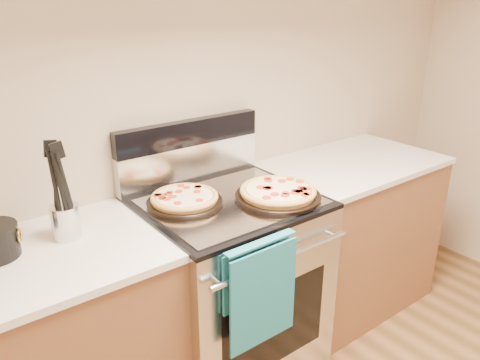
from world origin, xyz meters
TOP-DOWN VIEW (x-y plane):
  - wall_back at (0.00, 2.00)m, footprint 4.00×0.00m
  - range_body at (0.00, 1.65)m, footprint 0.76×0.68m
  - oven_window at (0.00, 1.31)m, footprint 0.56×0.01m
  - cooktop at (0.00, 1.65)m, footprint 0.76×0.68m
  - backsplash_lower at (0.00, 1.96)m, footprint 0.76×0.06m
  - backsplash_upper at (0.00, 1.96)m, footprint 0.76×0.06m
  - oven_handle at (0.00, 1.27)m, footprint 0.70×0.03m
  - dish_towel at (-0.12, 1.27)m, footprint 0.32×0.05m
  - foil_sheet at (0.00, 1.62)m, footprint 0.70×0.55m
  - countertop_left at (-0.88, 1.68)m, footprint 1.02×0.64m
  - cabinet_right at (0.88, 1.68)m, footprint 1.00×0.62m
  - countertop_right at (0.88, 1.68)m, footprint 1.02×0.64m
  - pepperoni_pizza_back at (-0.18, 1.72)m, footprint 0.40×0.40m
  - pepperoni_pizza_front at (0.18, 1.52)m, footprint 0.48×0.48m
  - utensil_crock at (-0.68, 1.75)m, footprint 0.11×0.11m

SIDE VIEW (x-z plane):
  - cabinet_right at x=0.88m, z-range 0.00..0.88m
  - range_body at x=0.00m, z-range 0.00..0.90m
  - oven_window at x=0.00m, z-range 0.25..0.65m
  - dish_towel at x=-0.12m, z-range 0.49..0.91m
  - oven_handle at x=0.00m, z-range 0.79..0.81m
  - countertop_left at x=-0.88m, z-range 0.88..0.91m
  - countertop_right at x=0.88m, z-range 0.88..0.91m
  - cooktop at x=0.00m, z-range 0.90..0.92m
  - foil_sheet at x=0.00m, z-range 0.92..0.93m
  - pepperoni_pizza_back at x=-0.18m, z-range 0.93..0.97m
  - pepperoni_pizza_front at x=0.18m, z-range 0.93..0.98m
  - utensil_crock at x=-0.68m, z-range 0.91..1.04m
  - backsplash_lower at x=0.00m, z-range 0.92..1.10m
  - backsplash_upper at x=0.00m, z-range 1.10..1.22m
  - wall_back at x=0.00m, z-range -0.65..3.35m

